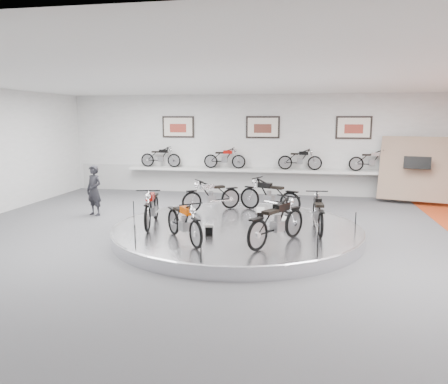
% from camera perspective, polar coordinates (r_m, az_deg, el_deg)
% --- Properties ---
extents(floor, '(16.00, 16.00, 0.00)m').
position_cam_1_polar(floor, '(11.15, 1.45, -6.31)').
color(floor, '#4F4F52').
rests_on(floor, ground).
extents(ceiling, '(16.00, 16.00, 0.00)m').
position_cam_1_polar(ceiling, '(10.76, 1.55, 14.63)').
color(ceiling, white).
rests_on(ceiling, wall_back).
extents(wall_back, '(16.00, 0.00, 16.00)m').
position_cam_1_polar(wall_back, '(17.70, 5.07, 6.16)').
color(wall_back, white).
rests_on(wall_back, floor).
extents(wall_front, '(16.00, 0.00, 16.00)m').
position_cam_1_polar(wall_front, '(4.10, -14.07, -5.70)').
color(wall_front, white).
rests_on(wall_front, floor).
extents(dado_band, '(15.68, 0.04, 1.10)m').
position_cam_1_polar(dado_band, '(17.83, 4.99, 1.50)').
color(dado_band, '#BCBCBA').
rests_on(dado_band, floor).
extents(display_platform, '(6.40, 6.40, 0.30)m').
position_cam_1_polar(display_platform, '(11.40, 1.69, -5.18)').
color(display_platform, silver).
rests_on(display_platform, floor).
extents(platform_rim, '(6.40, 6.40, 0.10)m').
position_cam_1_polar(platform_rim, '(11.37, 1.70, -4.59)').
color(platform_rim, '#B2B2BA').
rests_on(platform_rim, display_platform).
extents(shelf, '(11.00, 0.55, 0.10)m').
position_cam_1_polar(shelf, '(17.49, 4.92, 2.83)').
color(shelf, silver).
rests_on(shelf, wall_back).
extents(poster_left, '(1.35, 0.06, 0.88)m').
position_cam_1_polar(poster_left, '(18.30, -6.01, 8.45)').
color(poster_left, white).
rests_on(poster_left, wall_back).
extents(poster_center, '(1.35, 0.06, 0.88)m').
position_cam_1_polar(poster_center, '(17.63, 5.09, 8.42)').
color(poster_center, white).
rests_on(poster_center, wall_back).
extents(poster_right, '(1.35, 0.06, 0.88)m').
position_cam_1_polar(poster_right, '(17.65, 16.59, 8.07)').
color(poster_right, white).
rests_on(poster_right, wall_back).
extents(display_panel, '(2.56, 1.52, 2.30)m').
position_cam_1_polar(display_panel, '(17.24, 23.61, 2.80)').
color(display_panel, '#93735E').
rests_on(display_panel, floor).
extents(shelf_bike_a, '(1.22, 0.43, 0.73)m').
position_cam_1_polar(shelf_bike_a, '(18.33, -8.27, 4.39)').
color(shelf_bike_a, black).
rests_on(shelf_bike_a, shelf).
extents(shelf_bike_b, '(1.22, 0.43, 0.73)m').
position_cam_1_polar(shelf_bike_b, '(17.66, 0.08, 4.29)').
color(shelf_bike_b, '#900D08').
rests_on(shelf_bike_b, shelf).
extents(shelf_bike_c, '(1.22, 0.43, 0.73)m').
position_cam_1_polar(shelf_bike_c, '(17.37, 9.88, 4.06)').
color(shelf_bike_c, black).
rests_on(shelf_bike_c, shelf).
extents(shelf_bike_d, '(1.22, 0.43, 0.73)m').
position_cam_1_polar(shelf_bike_d, '(17.55, 18.75, 3.74)').
color(shelf_bike_d, silver).
rests_on(shelf_bike_d, shelf).
extents(bike_a, '(0.70, 1.66, 0.95)m').
position_cam_1_polar(bike_a, '(10.99, 12.18, -2.59)').
color(bike_a, black).
rests_on(bike_a, display_platform).
extents(bike_b, '(1.82, 1.26, 1.01)m').
position_cam_1_polar(bike_b, '(13.02, 5.96, -0.40)').
color(bike_b, black).
rests_on(bike_b, display_platform).
extents(bike_c, '(1.64, 1.44, 0.96)m').
position_cam_1_polar(bike_c, '(13.13, -1.64, -0.39)').
color(bike_c, silver).
rests_on(bike_c, display_platform).
extents(bike_d, '(0.92, 1.80, 1.01)m').
position_cam_1_polar(bike_d, '(11.46, -9.44, -1.85)').
color(bike_d, '#900D08').
rests_on(bike_d, display_platform).
extents(bike_e, '(1.45, 1.61, 0.95)m').
position_cam_1_polar(bike_e, '(9.89, -5.26, -3.78)').
color(bike_e, '#B73D00').
rests_on(bike_e, display_platform).
extents(bike_f, '(1.45, 1.84, 1.04)m').
position_cam_1_polar(bike_f, '(9.71, 6.92, -3.79)').
color(bike_f, black).
rests_on(bike_f, display_platform).
extents(visitor, '(0.69, 0.58, 1.61)m').
position_cam_1_polar(visitor, '(14.40, -16.60, 0.21)').
color(visitor, black).
rests_on(visitor, floor).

